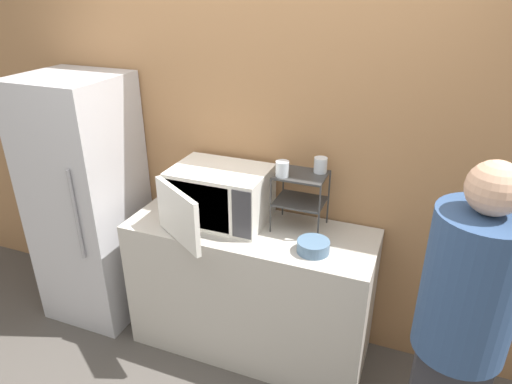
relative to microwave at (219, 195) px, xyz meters
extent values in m
plane|color=#4C4742|center=(0.22, -0.32, -1.07)|extent=(12.00, 12.00, 0.00)
cube|color=#9E7047|center=(0.22, 0.29, 0.23)|extent=(8.00, 0.06, 2.60)
cube|color=#B7B2A8|center=(0.22, -0.03, -0.62)|extent=(1.52, 0.57, 0.91)
cube|color=silver|center=(0.01, 0.02, 0.00)|extent=(0.58, 0.41, 0.34)
cube|color=#B7B2A8|center=(-0.06, -0.18, 0.00)|extent=(0.42, 0.01, 0.29)
cube|color=#333338|center=(0.23, -0.19, 0.00)|extent=(0.11, 0.01, 0.30)
cube|color=silver|center=(-0.10, -0.32, 0.00)|extent=(0.40, 0.27, 0.32)
cylinder|color=#333333|center=(0.35, -0.03, 0.01)|extent=(0.01, 0.01, 0.35)
cylinder|color=#333333|center=(0.64, -0.03, 0.01)|extent=(0.01, 0.01, 0.35)
cylinder|color=#333333|center=(0.35, 0.20, 0.01)|extent=(0.01, 0.01, 0.35)
cylinder|color=#333333|center=(0.64, 0.20, 0.01)|extent=(0.01, 0.01, 0.35)
cube|color=#333333|center=(0.49, 0.09, 0.01)|extent=(0.29, 0.23, 0.01)
cube|color=#333333|center=(0.49, 0.09, 0.18)|extent=(0.29, 0.23, 0.01)
cylinder|color=silver|center=(0.40, 0.02, 0.23)|extent=(0.08, 0.08, 0.09)
cylinder|color=silver|center=(0.59, 0.16, 0.23)|extent=(0.08, 0.08, 0.09)
cylinder|color=slate|center=(0.64, -0.15, -0.16)|extent=(0.10, 0.10, 0.01)
cylinder|color=slate|center=(0.64, -0.15, -0.13)|extent=(0.18, 0.18, 0.07)
cylinder|color=navy|center=(1.41, -0.43, 0.01)|extent=(0.40, 0.40, 0.70)
sphere|color=tan|center=(1.41, -0.43, 0.47)|extent=(0.22, 0.22, 0.22)
cube|color=#B7B7BC|center=(-0.98, -0.05, -0.20)|extent=(0.63, 0.60, 1.74)
cylinder|color=#99999E|center=(-0.80, -0.37, -0.12)|extent=(0.02, 0.02, 0.61)
camera|label=1|loc=(1.13, -2.26, 1.21)|focal=32.00mm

